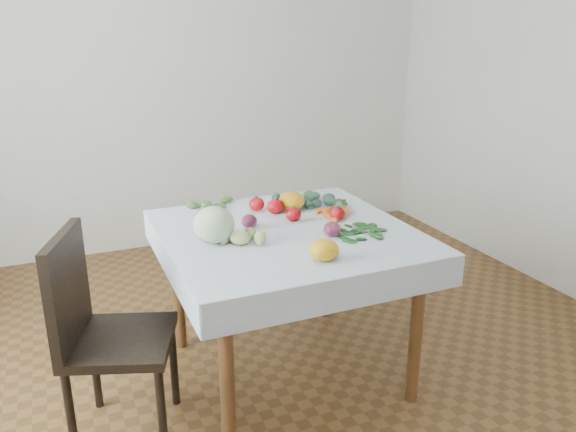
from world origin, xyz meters
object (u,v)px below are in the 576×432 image
at_px(chair, 98,324).
at_px(cabbage, 214,225).
at_px(heirloom_back, 292,201).
at_px(table, 287,251).
at_px(carrot_bunch, 341,211).

height_order(chair, cabbage, cabbage).
height_order(chair, heirloom_back, chair).
xyz_separation_m(table, carrot_bunch, (0.34, 0.12, 0.12)).
bearing_deg(cabbage, heirloom_back, 30.55).
distance_m(table, heirloom_back, 0.34).
height_order(table, carrot_bunch, carrot_bunch).
distance_m(cabbage, heirloom_back, 0.57).
distance_m(table, chair, 0.89).
distance_m(table, cabbage, 0.40).
bearing_deg(cabbage, carrot_bunch, 10.83).
bearing_deg(heirloom_back, cabbage, -149.45).
xyz_separation_m(cabbage, carrot_bunch, (0.69, 0.13, -0.07)).
height_order(chair, carrot_bunch, chair).
xyz_separation_m(chair, heirloom_back, (1.02, 0.39, 0.29)).
xyz_separation_m(table, heirloom_back, (0.14, 0.27, 0.15)).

